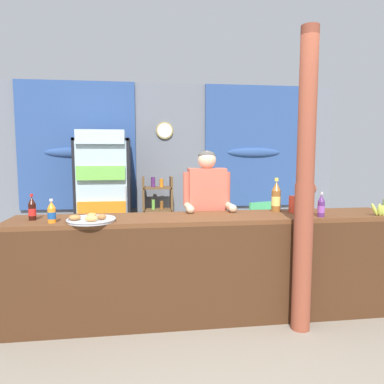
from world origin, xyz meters
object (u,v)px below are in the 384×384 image
Objects in this scene: drink_fridge at (104,188)px; plastic_lawn_chair at (257,226)px; soda_bottle_iced_tea at (276,197)px; soda_bottle_grape_soda at (321,206)px; pastry_tray at (91,219)px; banana_bunch at (383,209)px; bottle_shelf_rack at (158,212)px; soda_bottle_cola at (32,209)px; shopkeeper at (207,207)px; snack_box_crackers at (301,204)px; stall_counter at (211,258)px; soda_bottle_orange_soda at (52,213)px; timber_post at (305,190)px.

drink_fridge is 2.18× the size of plastic_lawn_chair.
soda_bottle_iced_tea is 0.46m from soda_bottle_grape_soda.
plastic_lawn_chair is 2.56× the size of soda_bottle_iced_tea.
pastry_tray is at bearing -138.35° from plastic_lawn_chair.
bottle_shelf_rack is at bearing 127.55° from banana_bunch.
soda_bottle_cola is at bearing -146.76° from plastic_lawn_chair.
drink_fridge is 2.80m from soda_bottle_iced_tea.
shopkeeper is 5.92× the size of banana_bunch.
bottle_shelf_rack is at bearing 119.41° from snack_box_crackers.
soda_bottle_iced_tea reaches higher than plastic_lawn_chair.
soda_bottle_iced_tea is 0.81× the size of pastry_tray.
bottle_shelf_rack is 2.54m from soda_bottle_iced_tea.
banana_bunch reaches higher than stall_counter.
soda_bottle_iced_tea is 1.66× the size of soda_bottle_orange_soda.
snack_box_crackers is (-0.08, 0.25, -0.02)m from soda_bottle_grape_soda.
drink_fridge is 2.37m from pastry_tray.
stall_counter is 10.70× the size of soda_bottle_iced_tea.
shopkeeper is at bearing -77.53° from bottle_shelf_rack.
shopkeeper reaches higher than snack_box_crackers.
soda_bottle_grape_soda reaches higher than banana_bunch.
snack_box_crackers reaches higher than banana_bunch.
soda_bottle_orange_soda is 0.32m from pastry_tray.
bottle_shelf_rack reaches higher than plastic_lawn_chair.
shopkeeper reaches higher than soda_bottle_grape_soda.
stall_counter is 1.40× the size of timber_post.
stall_counter is 0.93m from soda_bottle_iced_tea.
pastry_tray reaches higher than plastic_lawn_chair.
drink_fridge reaches higher than soda_bottle_cola.
timber_post is at bearing -9.23° from soda_bottle_cola.
soda_bottle_iced_tea is at bearing -47.11° from drink_fridge.
snack_box_crackers is at bearing 5.36° from soda_bottle_orange_soda.
shopkeeper reaches higher than pastry_tray.
stall_counter is 3.06× the size of bottle_shelf_rack.
soda_bottle_orange_soda is at bearing -178.74° from stall_counter.
plastic_lawn_chair is at bearing 60.67° from stall_counter.
pastry_tray is (-1.05, -0.03, 0.39)m from stall_counter.
drink_fridge is at bearing 124.70° from shopkeeper.
soda_bottle_grape_soda is at bearing -90.15° from plastic_lawn_chair.
soda_bottle_orange_soda is at bearing -179.24° from pastry_tray.
soda_bottle_orange_soda is (-2.12, 0.23, -0.18)m from timber_post.
stall_counter is 1.12m from soda_bottle_grape_soda.
soda_bottle_cola reaches higher than banana_bunch.
timber_post is at bearing -142.98° from soda_bottle_grape_soda.
drink_fridge reaches higher than snack_box_crackers.
snack_box_crackers is at bearing 6.09° from pastry_tray.
plastic_lawn_chair is 3.76× the size of soda_bottle_grape_soda.
timber_post is 11.20× the size of soda_bottle_cola.
shopkeeper is 1.69m from banana_bunch.
shopkeeper reaches higher than banana_bunch.
soda_bottle_iced_tea is at bearing -20.88° from shopkeeper.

